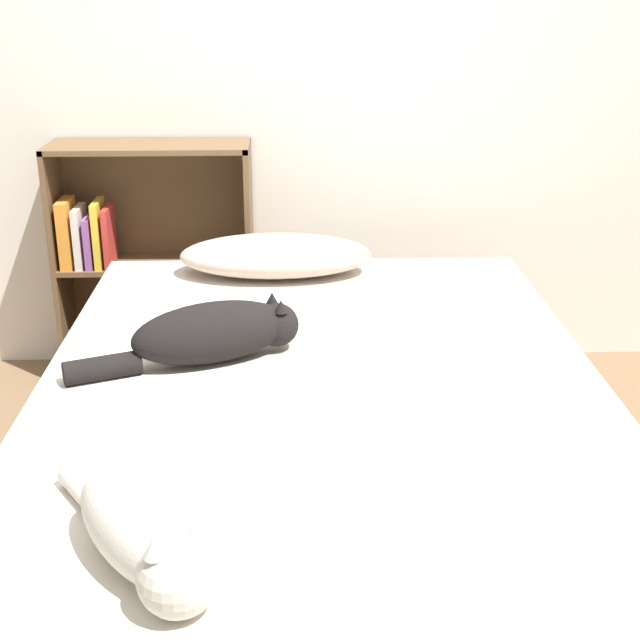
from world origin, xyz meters
name	(u,v)px	position (x,y,z in m)	size (l,w,h in m)	color
ground_plane	(322,559)	(0.00, 0.00, 0.00)	(8.00, 8.00, 0.00)	brown
wall_back	(309,46)	(0.00, 1.42, 1.25)	(8.00, 0.06, 2.50)	silver
bed	(322,474)	(0.00, 0.00, 0.27)	(1.47, 2.07, 0.55)	brown
pillow	(276,255)	(-0.13, 0.85, 0.61)	(0.65, 0.32, 0.13)	#B29E8E
cat_light	(144,537)	(-0.33, -0.76, 0.62)	(0.36, 0.48, 0.16)	beige
cat_dark	(215,333)	(-0.28, 0.13, 0.62)	(0.60, 0.33, 0.16)	black
bookshelf	(149,257)	(-0.63, 1.28, 0.48)	(0.74, 0.26, 0.92)	brown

